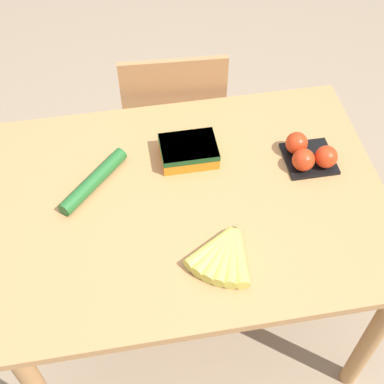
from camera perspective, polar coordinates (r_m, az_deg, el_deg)
ground_plane at (r=2.27m, az=0.00°, el=-12.50°), size 12.00×12.00×0.00m
dining_table at (r=1.72m, az=0.00°, el=-2.91°), size 1.19×0.87×0.75m
chair at (r=2.25m, az=-2.03°, el=7.17°), size 0.44×0.42×0.89m
banana_bunch at (r=1.49m, az=3.45°, el=-6.65°), size 0.18×0.19×0.04m
tomato_pack at (r=1.74m, az=12.35°, el=3.96°), size 0.16×0.16×0.08m
carrot_bag at (r=1.71m, az=-0.37°, el=4.49°), size 0.18×0.14×0.06m
cucumber_near at (r=1.67m, az=-10.42°, el=1.19°), size 0.22×0.23×0.04m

